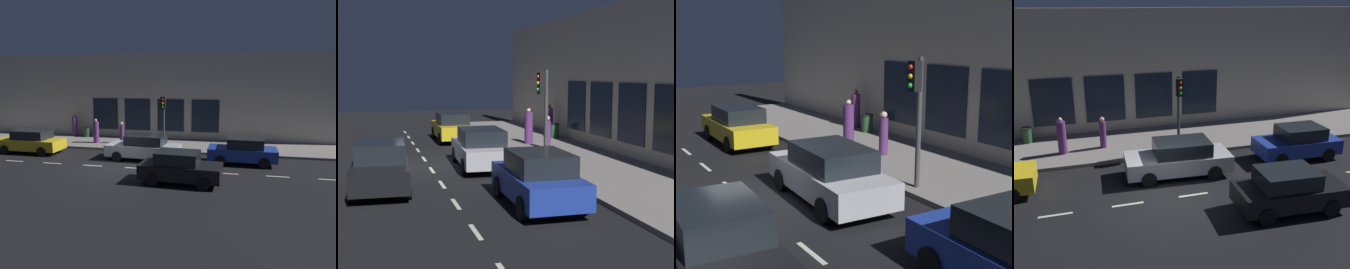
% 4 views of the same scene
% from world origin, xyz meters
% --- Properties ---
extents(ground_plane, '(60.00, 60.00, 0.00)m').
position_xyz_m(ground_plane, '(0.00, 0.00, 0.00)').
color(ground_plane, black).
extents(sidewalk, '(4.50, 32.00, 0.15)m').
position_xyz_m(sidewalk, '(6.25, 0.00, 0.07)').
color(sidewalk, gray).
rests_on(sidewalk, ground).
extents(building_facade, '(0.65, 32.00, 6.90)m').
position_xyz_m(building_facade, '(8.80, 0.00, 3.44)').
color(building_facade, beige).
rests_on(building_facade, ground).
extents(lane_centre_line, '(0.12, 27.20, 0.01)m').
position_xyz_m(lane_centre_line, '(0.00, -1.00, 0.00)').
color(lane_centre_line, beige).
rests_on(lane_centre_line, ground).
extents(traffic_light, '(0.49, 0.32, 3.75)m').
position_xyz_m(traffic_light, '(4.37, -1.71, 2.68)').
color(traffic_light, '#424244').
rests_on(traffic_light, sidewalk).
extents(parked_car_0, '(1.93, 4.49, 1.58)m').
position_xyz_m(parked_car_0, '(2.23, 7.10, 0.79)').
color(parked_car_0, gold).
rests_on(parked_car_0, ground).
extents(parked_car_2, '(2.00, 4.05, 1.58)m').
position_xyz_m(parked_car_2, '(-2.02, -3.94, 0.79)').
color(parked_car_2, black).
rests_on(parked_car_2, ground).
extents(parked_car_3, '(2.12, 4.64, 1.58)m').
position_xyz_m(parked_car_3, '(1.98, -0.99, 0.79)').
color(parked_car_3, '#B7B7BC').
rests_on(parked_car_3, ground).
extents(pedestrian_0, '(0.46, 0.46, 1.61)m').
position_xyz_m(pedestrian_0, '(5.92, 1.87, 0.91)').
color(pedestrian_0, '#5B2D70').
rests_on(pedestrian_0, sidewalk).
extents(pedestrian_1, '(0.50, 0.50, 1.82)m').
position_xyz_m(pedestrian_1, '(7.95, 6.83, 0.98)').
color(pedestrian_1, '#5B2D70').
rests_on(pedestrian_1, sidewalk).
extents(pedestrian_2, '(0.56, 0.56, 1.83)m').
position_xyz_m(pedestrian_2, '(5.66, 3.86, 0.99)').
color(pedestrian_2, '#5B2D70').
rests_on(pedestrian_2, sidewalk).
extents(trash_bin, '(0.54, 0.54, 0.81)m').
position_xyz_m(trash_bin, '(7.80, 5.65, 0.56)').
color(trash_bin, '#2D5633').
rests_on(trash_bin, sidewalk).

